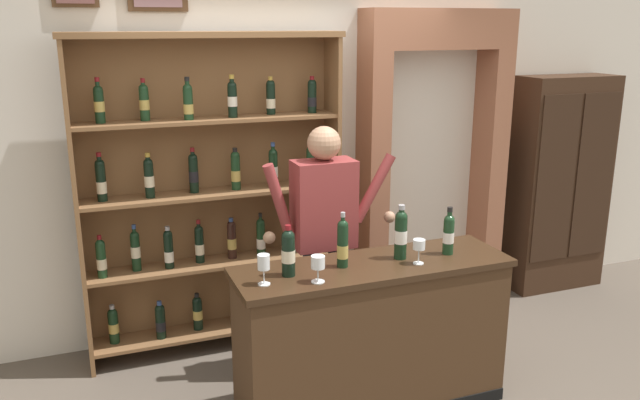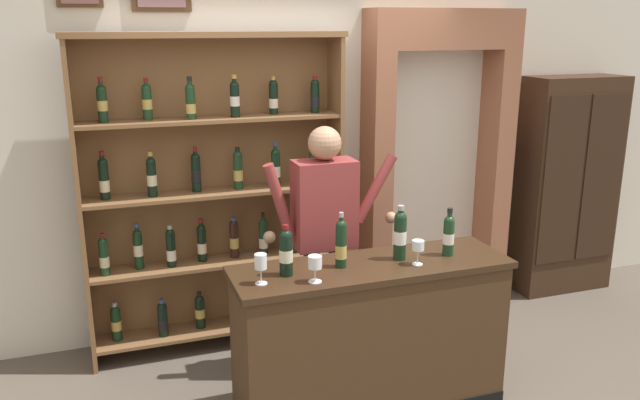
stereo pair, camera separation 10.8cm
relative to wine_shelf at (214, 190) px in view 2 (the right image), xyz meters
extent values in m
cube|color=silver|center=(0.57, 0.32, 0.40)|extent=(12.00, 0.16, 3.18)
cube|color=brown|center=(-0.91, -0.04, -0.04)|extent=(0.03, 0.30, 2.29)
cube|color=brown|center=(0.91, -0.04, -0.04)|extent=(0.03, 0.30, 2.29)
cube|color=brown|center=(0.00, 0.10, -0.04)|extent=(1.84, 0.02, 2.29)
cube|color=brown|center=(0.00, -0.04, -1.05)|extent=(1.78, 0.29, 0.03)
cylinder|color=black|center=(-0.75, -0.03, -0.93)|extent=(0.07, 0.07, 0.22)
sphere|color=black|center=(-0.75, -0.03, -0.81)|extent=(0.07, 0.07, 0.07)
cylinder|color=black|center=(-0.75, -0.03, -0.78)|extent=(0.03, 0.03, 0.07)
cylinder|color=#99999E|center=(-0.75, -0.03, -0.76)|extent=(0.03, 0.03, 0.03)
cylinder|color=tan|center=(-0.75, -0.03, -0.92)|extent=(0.07, 0.07, 0.07)
cylinder|color=black|center=(-0.43, -0.07, -0.93)|extent=(0.07, 0.07, 0.22)
sphere|color=black|center=(-0.43, -0.07, -0.81)|extent=(0.07, 0.07, 0.07)
cylinder|color=black|center=(-0.43, -0.07, -0.79)|extent=(0.03, 0.03, 0.06)
cylinder|color=navy|center=(-0.43, -0.07, -0.77)|extent=(0.03, 0.03, 0.03)
cylinder|color=black|center=(-0.43, -0.07, -0.94)|extent=(0.07, 0.07, 0.07)
cylinder|color=black|center=(-0.15, -0.03, -0.93)|extent=(0.07, 0.07, 0.22)
sphere|color=black|center=(-0.15, -0.03, -0.81)|extent=(0.07, 0.07, 0.07)
cylinder|color=black|center=(-0.15, -0.03, -0.79)|extent=(0.03, 0.03, 0.06)
cylinder|color=black|center=(-0.15, -0.03, -0.77)|extent=(0.03, 0.03, 0.03)
cylinder|color=tan|center=(-0.15, -0.03, -0.92)|extent=(0.07, 0.07, 0.07)
cylinder|color=black|center=(0.12, -0.05, -0.93)|extent=(0.07, 0.07, 0.22)
sphere|color=black|center=(0.12, -0.05, -0.81)|extent=(0.07, 0.07, 0.07)
cylinder|color=black|center=(0.12, -0.05, -0.78)|extent=(0.03, 0.03, 0.08)
cylinder|color=#B79338|center=(0.12, -0.05, -0.75)|extent=(0.03, 0.03, 0.03)
cylinder|color=silver|center=(0.12, -0.05, -0.94)|extent=(0.07, 0.07, 0.07)
cylinder|color=black|center=(0.45, -0.01, -0.93)|extent=(0.07, 0.07, 0.21)
sphere|color=black|center=(0.45, -0.01, -0.82)|extent=(0.07, 0.07, 0.07)
cylinder|color=black|center=(0.45, -0.01, -0.78)|extent=(0.03, 0.03, 0.08)
cylinder|color=navy|center=(0.45, -0.01, -0.75)|extent=(0.03, 0.03, 0.03)
cylinder|color=silver|center=(0.45, -0.01, -0.94)|extent=(0.07, 0.07, 0.07)
cylinder|color=black|center=(0.76, -0.02, -0.93)|extent=(0.07, 0.07, 0.21)
sphere|color=black|center=(0.76, -0.02, -0.82)|extent=(0.07, 0.07, 0.07)
cylinder|color=black|center=(0.76, -0.02, -0.79)|extent=(0.03, 0.03, 0.06)
cylinder|color=black|center=(0.76, -0.02, -0.77)|extent=(0.03, 0.03, 0.03)
cylinder|color=beige|center=(0.76, -0.02, -0.94)|extent=(0.07, 0.07, 0.07)
cube|color=brown|center=(0.00, -0.04, -0.53)|extent=(1.78, 0.29, 0.02)
cylinder|color=#19381E|center=(-0.79, -0.08, -0.40)|extent=(0.06, 0.06, 0.23)
sphere|color=#19381E|center=(-0.79, -0.08, -0.28)|extent=(0.06, 0.06, 0.06)
cylinder|color=#19381E|center=(-0.79, -0.08, -0.25)|extent=(0.03, 0.03, 0.06)
cylinder|color=maroon|center=(-0.79, -0.08, -0.23)|extent=(0.03, 0.03, 0.03)
cylinder|color=beige|center=(-0.79, -0.08, -0.42)|extent=(0.07, 0.07, 0.07)
cylinder|color=black|center=(-0.56, -0.03, -0.39)|extent=(0.06, 0.06, 0.25)
sphere|color=black|center=(-0.56, -0.03, -0.26)|extent=(0.06, 0.06, 0.06)
cylinder|color=black|center=(-0.56, -0.03, -0.22)|extent=(0.03, 0.03, 0.08)
cylinder|color=navy|center=(-0.56, -0.03, -0.19)|extent=(0.03, 0.03, 0.03)
cylinder|color=beige|center=(-0.56, -0.03, -0.38)|extent=(0.07, 0.07, 0.08)
cylinder|color=black|center=(-0.33, -0.06, -0.39)|extent=(0.06, 0.06, 0.24)
sphere|color=black|center=(-0.33, -0.06, -0.27)|extent=(0.06, 0.06, 0.06)
cylinder|color=black|center=(-0.33, -0.06, -0.24)|extent=(0.03, 0.03, 0.06)
cylinder|color=#99999E|center=(-0.33, -0.06, -0.22)|extent=(0.03, 0.03, 0.03)
cylinder|color=silver|center=(-0.33, -0.06, -0.43)|extent=(0.07, 0.07, 0.08)
cylinder|color=black|center=(-0.11, -0.02, -0.39)|extent=(0.06, 0.06, 0.24)
sphere|color=black|center=(-0.11, -0.02, -0.27)|extent=(0.06, 0.06, 0.06)
cylinder|color=black|center=(-0.11, -0.02, -0.24)|extent=(0.03, 0.03, 0.08)
cylinder|color=maroon|center=(-0.11, -0.02, -0.21)|extent=(0.03, 0.03, 0.03)
cylinder|color=beige|center=(-0.11, -0.02, -0.41)|extent=(0.07, 0.07, 0.08)
cylinder|color=black|center=(0.13, -0.02, -0.39)|extent=(0.06, 0.06, 0.25)
sphere|color=black|center=(0.13, -0.02, -0.26)|extent=(0.06, 0.06, 0.06)
cylinder|color=black|center=(0.13, -0.02, -0.24)|extent=(0.03, 0.03, 0.06)
cylinder|color=navy|center=(0.13, -0.02, -0.22)|extent=(0.03, 0.03, 0.03)
cylinder|color=tan|center=(0.13, -0.02, -0.40)|extent=(0.07, 0.07, 0.08)
cylinder|color=#19381E|center=(0.35, -0.02, -0.39)|extent=(0.06, 0.06, 0.24)
sphere|color=#19381E|center=(0.35, -0.02, -0.27)|extent=(0.06, 0.06, 0.06)
cylinder|color=#19381E|center=(0.35, -0.02, -0.24)|extent=(0.02, 0.02, 0.08)
cylinder|color=black|center=(0.35, -0.02, -0.21)|extent=(0.03, 0.03, 0.03)
cylinder|color=silver|center=(0.35, -0.02, -0.43)|extent=(0.07, 0.07, 0.08)
cylinder|color=black|center=(0.57, -0.06, -0.40)|extent=(0.06, 0.06, 0.23)
sphere|color=black|center=(0.57, -0.06, -0.28)|extent=(0.06, 0.06, 0.06)
cylinder|color=black|center=(0.57, -0.06, -0.25)|extent=(0.03, 0.03, 0.06)
cylinder|color=navy|center=(0.57, -0.06, -0.23)|extent=(0.03, 0.03, 0.03)
cylinder|color=tan|center=(0.57, -0.06, -0.40)|extent=(0.07, 0.07, 0.07)
cylinder|color=#19381E|center=(0.78, -0.04, -0.40)|extent=(0.06, 0.06, 0.23)
sphere|color=#19381E|center=(0.78, -0.04, -0.28)|extent=(0.06, 0.06, 0.06)
cylinder|color=#19381E|center=(0.78, -0.04, -0.25)|extent=(0.03, 0.03, 0.06)
cylinder|color=#99999E|center=(0.78, -0.04, -0.23)|extent=(0.03, 0.03, 0.03)
cylinder|color=black|center=(0.78, -0.04, -0.39)|extent=(0.07, 0.07, 0.07)
cube|color=brown|center=(0.00, -0.04, -0.01)|extent=(1.78, 0.29, 0.02)
cylinder|color=black|center=(-0.74, -0.03, 0.13)|extent=(0.07, 0.07, 0.25)
sphere|color=black|center=(-0.74, -0.03, 0.26)|extent=(0.06, 0.06, 0.06)
cylinder|color=black|center=(-0.74, -0.03, 0.29)|extent=(0.03, 0.03, 0.08)
cylinder|color=maroon|center=(-0.74, -0.03, 0.32)|extent=(0.03, 0.03, 0.03)
cylinder|color=beige|center=(-0.74, -0.03, 0.10)|extent=(0.07, 0.07, 0.08)
cylinder|color=black|center=(-0.43, -0.05, 0.12)|extent=(0.07, 0.07, 0.23)
sphere|color=black|center=(-0.43, -0.05, 0.25)|extent=(0.06, 0.06, 0.06)
cylinder|color=black|center=(-0.43, -0.05, 0.28)|extent=(0.03, 0.03, 0.07)
cylinder|color=#B79338|center=(-0.43, -0.05, 0.30)|extent=(0.03, 0.03, 0.03)
cylinder|color=beige|center=(-0.43, -0.05, 0.12)|extent=(0.07, 0.07, 0.07)
cylinder|color=black|center=(-0.13, -0.02, 0.13)|extent=(0.07, 0.07, 0.24)
sphere|color=black|center=(-0.13, -0.02, 0.25)|extent=(0.06, 0.06, 0.06)
cylinder|color=black|center=(-0.13, -0.02, 0.28)|extent=(0.03, 0.03, 0.07)
cylinder|color=maroon|center=(-0.13, -0.02, 0.31)|extent=(0.03, 0.03, 0.03)
cylinder|color=black|center=(-0.13, -0.02, 0.12)|extent=(0.07, 0.07, 0.08)
cylinder|color=#19381E|center=(0.17, -0.04, 0.13)|extent=(0.07, 0.07, 0.24)
sphere|color=#19381E|center=(0.17, -0.04, 0.25)|extent=(0.06, 0.06, 0.06)
cylinder|color=#19381E|center=(0.17, -0.04, 0.28)|extent=(0.03, 0.03, 0.06)
cylinder|color=black|center=(0.17, -0.04, 0.29)|extent=(0.03, 0.03, 0.03)
cylinder|color=tan|center=(0.17, -0.04, 0.11)|extent=(0.07, 0.07, 0.08)
cylinder|color=black|center=(0.44, -0.07, 0.13)|extent=(0.07, 0.07, 0.24)
sphere|color=black|center=(0.44, -0.07, 0.26)|extent=(0.06, 0.06, 0.06)
cylinder|color=black|center=(0.44, -0.07, 0.29)|extent=(0.03, 0.03, 0.08)
cylinder|color=navy|center=(0.44, -0.07, 0.32)|extent=(0.03, 0.03, 0.03)
cylinder|color=silver|center=(0.44, -0.07, 0.12)|extent=(0.07, 0.07, 0.08)
cylinder|color=#19381E|center=(0.73, -0.06, 0.13)|extent=(0.07, 0.07, 0.24)
sphere|color=#19381E|center=(0.73, -0.06, 0.26)|extent=(0.06, 0.06, 0.06)
cylinder|color=#19381E|center=(0.73, -0.06, 0.29)|extent=(0.03, 0.03, 0.08)
cylinder|color=maroon|center=(0.73, -0.06, 0.32)|extent=(0.03, 0.03, 0.03)
cylinder|color=tan|center=(0.73, -0.06, 0.11)|extent=(0.07, 0.07, 0.08)
cube|color=brown|center=(0.00, -0.04, 0.52)|extent=(1.78, 0.29, 0.02)
cylinder|color=black|center=(-0.71, -0.03, 0.63)|extent=(0.06, 0.06, 0.21)
sphere|color=black|center=(-0.71, -0.03, 0.74)|extent=(0.06, 0.06, 0.06)
cylinder|color=black|center=(-0.71, -0.03, 0.78)|extent=(0.03, 0.03, 0.08)
cylinder|color=maroon|center=(-0.71, -0.03, 0.81)|extent=(0.03, 0.03, 0.03)
cylinder|color=tan|center=(-0.71, -0.03, 0.64)|extent=(0.07, 0.07, 0.07)
cylinder|color=#19381E|center=(-0.42, -0.01, 0.63)|extent=(0.06, 0.06, 0.20)
sphere|color=#19381E|center=(-0.42, -0.01, 0.74)|extent=(0.06, 0.06, 0.06)
cylinder|color=#19381E|center=(-0.42, -0.01, 0.77)|extent=(0.03, 0.03, 0.07)
cylinder|color=maroon|center=(-0.42, -0.01, 0.79)|extent=(0.03, 0.03, 0.03)
cylinder|color=tan|center=(-0.42, -0.01, 0.63)|extent=(0.07, 0.07, 0.07)
cylinder|color=#19381E|center=(-0.15, -0.08, 0.63)|extent=(0.06, 0.06, 0.20)
sphere|color=#19381E|center=(-0.15, -0.08, 0.74)|extent=(0.06, 0.06, 0.06)
cylinder|color=#19381E|center=(-0.15, -0.08, 0.77)|extent=(0.03, 0.03, 0.08)
cylinder|color=black|center=(-0.15, -0.08, 0.80)|extent=(0.03, 0.03, 0.03)
cylinder|color=tan|center=(-0.15, -0.08, 0.60)|extent=(0.07, 0.07, 0.06)
cylinder|color=black|center=(0.16, -0.07, 0.63)|extent=(0.06, 0.06, 0.21)
sphere|color=black|center=(0.16, -0.07, 0.74)|extent=(0.06, 0.06, 0.06)
cylinder|color=black|center=(0.16, -0.07, 0.78)|extent=(0.03, 0.03, 0.08)
cylinder|color=#B79338|center=(0.16, -0.07, 0.81)|extent=(0.03, 0.03, 0.03)
cylinder|color=silver|center=(0.16, -0.07, 0.64)|extent=(0.07, 0.07, 0.07)
cylinder|color=black|center=(0.45, -0.01, 0.63)|extent=(0.06, 0.06, 0.21)
sphere|color=black|center=(0.45, -0.01, 0.74)|extent=(0.06, 0.06, 0.06)
cylinder|color=black|center=(0.45, -0.01, 0.76)|extent=(0.03, 0.03, 0.06)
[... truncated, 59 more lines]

